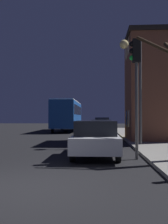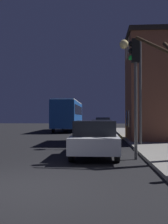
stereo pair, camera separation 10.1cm
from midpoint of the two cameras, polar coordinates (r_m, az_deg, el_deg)
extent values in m
plane|color=black|center=(6.12, -13.77, -16.41)|extent=(120.00, 120.00, 0.00)
cube|color=brown|center=(17.75, 15.93, 5.01)|extent=(3.82, 3.90, 6.80)
cube|color=black|center=(18.47, 15.86, 16.03)|extent=(4.06, 4.14, 0.30)
cube|color=#E5C67F|center=(16.67, 9.98, -1.50)|extent=(0.03, 0.70, 1.10)
cube|color=black|center=(18.00, 9.50, -1.49)|extent=(0.03, 0.70, 1.10)
cube|color=#E5C67F|center=(17.32, 9.91, 14.58)|extent=(0.03, 0.70, 1.10)
cube|color=#E5C67F|center=(18.61, 9.44, 13.47)|extent=(0.03, 0.70, 1.10)
cylinder|color=#4C4C4C|center=(14.21, 12.60, 4.36)|extent=(0.14, 0.14, 5.72)
cylinder|color=#4C4C4C|center=(14.68, 10.75, 15.17)|extent=(0.90, 0.09, 0.09)
sphere|color=#F9E08C|center=(14.62, 8.94, 15.04)|extent=(0.50, 0.50, 0.50)
cylinder|color=#4C4C4C|center=(9.74, 11.66, 0.28)|extent=(0.12, 0.12, 3.72)
cube|color=black|center=(10.07, 11.60, 13.54)|extent=(0.30, 0.24, 0.90)
sphere|color=black|center=(10.12, 10.55, 15.05)|extent=(0.20, 0.20, 0.20)
sphere|color=black|center=(10.04, 10.55, 13.57)|extent=(0.20, 0.20, 0.20)
sphere|color=green|center=(9.98, 10.56, 12.07)|extent=(0.20, 0.20, 0.20)
cylinder|color=#382819|center=(9.60, 16.11, 14.14)|extent=(1.46, 0.53, 0.93)
cube|color=#194793|center=(29.29, -3.89, -0.62)|extent=(2.47, 10.06, 2.88)
cube|color=black|center=(29.30, -3.88, 0.39)|extent=(2.49, 9.26, 1.04)
cube|color=#B2B2B2|center=(29.35, -3.88, 2.31)|extent=(2.35, 9.56, 0.12)
cylinder|color=black|center=(32.44, -1.13, -3.22)|extent=(0.18, 0.96, 0.96)
cylinder|color=black|center=(32.71, -5.14, -3.20)|extent=(0.18, 0.96, 0.96)
cylinder|color=black|center=(25.94, -2.31, -3.72)|extent=(0.18, 0.96, 0.96)
cylinder|color=black|center=(26.27, -7.30, -3.68)|extent=(0.18, 0.96, 0.96)
cube|color=#B7BABF|center=(10.43, 2.45, -6.73)|extent=(1.81, 4.34, 0.59)
cube|color=black|center=(10.18, 2.43, -3.61)|extent=(1.59, 2.26, 0.57)
cylinder|color=black|center=(11.88, 6.55, -7.47)|extent=(0.18, 0.63, 0.63)
cylinder|color=black|center=(11.91, -1.37, -7.46)|extent=(0.18, 0.63, 0.63)
cylinder|color=black|center=(9.09, 7.50, -9.39)|extent=(0.18, 0.63, 0.63)
cylinder|color=black|center=(9.12, -2.91, -9.37)|extent=(0.18, 0.63, 0.63)
cube|color=olive|center=(20.20, 3.78, -4.00)|extent=(1.73, 4.10, 0.63)
cube|color=black|center=(19.98, 3.78, -2.45)|extent=(1.52, 2.13, 0.47)
cylinder|color=black|center=(21.57, 5.83, -4.65)|extent=(0.18, 0.63, 0.63)
cylinder|color=black|center=(21.56, 1.70, -4.66)|extent=(0.18, 0.63, 0.63)
cylinder|color=black|center=(18.91, 6.15, -5.14)|extent=(0.18, 0.63, 0.63)
cylinder|color=black|center=(18.90, 1.45, -5.14)|extent=(0.18, 0.63, 0.63)
cube|color=navy|center=(28.38, 4.03, -3.13)|extent=(1.70, 4.75, 0.71)
cube|color=black|center=(28.12, 4.03, -1.83)|extent=(1.50, 2.47, 0.58)
cylinder|color=black|center=(29.95, 5.47, -3.70)|extent=(0.18, 0.63, 0.63)
cylinder|color=black|center=(29.94, 2.54, -3.71)|extent=(0.18, 0.63, 0.63)
cylinder|color=black|center=(26.86, 5.69, -3.99)|extent=(0.18, 0.63, 0.63)
cylinder|color=black|center=(26.85, 2.43, -3.99)|extent=(0.18, 0.63, 0.63)
camera|label=1|loc=(0.05, -90.19, 0.00)|focal=40.00mm
camera|label=2|loc=(0.05, 89.81, 0.00)|focal=40.00mm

